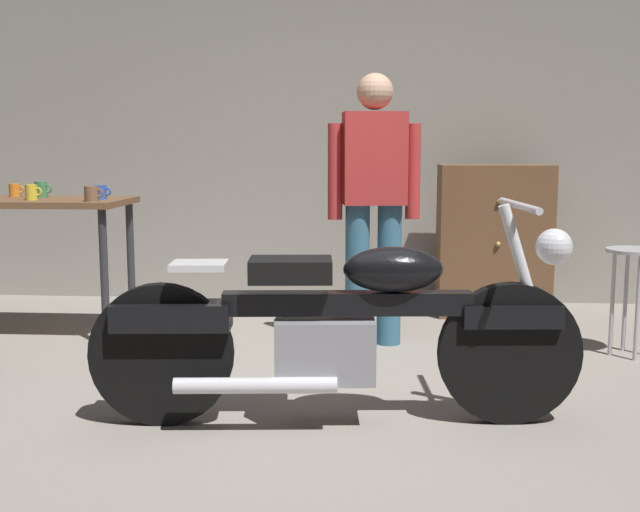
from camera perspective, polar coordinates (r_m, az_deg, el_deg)
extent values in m
plane|color=gray|center=(3.64, -1.66, -11.77)|extent=(12.00, 12.00, 0.00)
cube|color=gray|center=(6.22, 0.89, 11.02)|extent=(8.00, 0.12, 3.10)
cube|color=brown|center=(5.32, -20.85, 3.75)|extent=(1.30, 0.64, 0.04)
cylinder|color=#2D2D33|center=(4.91, -15.59, -1.64)|extent=(0.05, 0.05, 0.86)
cylinder|color=#2D2D33|center=(5.39, -13.74, -0.71)|extent=(0.05, 0.05, 0.86)
cylinder|color=black|center=(3.58, 13.77, -6.97)|extent=(0.64, 0.12, 0.64)
cylinder|color=black|center=(3.53, -11.58, -7.12)|extent=(0.64, 0.12, 0.64)
cube|color=black|center=(3.54, 13.87, -4.22)|extent=(0.45, 0.18, 0.10)
cube|color=black|center=(3.48, -10.86, -4.34)|extent=(0.53, 0.22, 0.12)
cube|color=gray|center=(3.46, 0.36, -6.90)|extent=(0.46, 0.28, 0.28)
cube|color=black|center=(3.42, 2.04, -3.49)|extent=(1.10, 0.19, 0.10)
ellipsoid|color=black|center=(3.41, 5.41, -1.00)|extent=(0.46, 0.26, 0.20)
cube|color=black|center=(3.39, -2.17, -1.02)|extent=(0.38, 0.27, 0.10)
cube|color=silver|center=(3.42, -8.89, -0.69)|extent=(0.26, 0.22, 0.03)
cylinder|color=silver|center=(3.53, 14.90, -1.75)|extent=(0.27, 0.07, 0.68)
cylinder|color=silver|center=(3.48, 14.46, 3.61)|extent=(0.08, 0.60, 0.03)
sphere|color=silver|center=(3.54, 16.86, 0.66)|extent=(0.16, 0.16, 0.16)
cylinder|color=silver|center=(3.37, -4.77, -9.48)|extent=(0.70, 0.13, 0.07)
cylinder|color=#386A86|center=(4.84, 5.11, -1.38)|extent=(0.15, 0.15, 0.88)
cylinder|color=#386A86|center=(4.81, 2.76, -1.41)|extent=(0.15, 0.15, 0.88)
cube|color=#BF3333|center=(4.76, 4.03, 7.18)|extent=(0.41, 0.27, 0.56)
cylinder|color=#BF3333|center=(4.80, 6.87, 6.20)|extent=(0.09, 0.09, 0.58)
cylinder|color=#BF3333|center=(4.73, 1.12, 6.23)|extent=(0.09, 0.09, 0.58)
sphere|color=tan|center=(4.77, 4.07, 11.99)|extent=(0.22, 0.22, 0.22)
cylinder|color=#B2B2B7|center=(4.88, 22.15, 0.38)|extent=(0.32, 0.32, 0.02)
cylinder|color=#B2B2B7|center=(5.03, 21.57, -3.06)|extent=(0.02, 0.02, 0.62)
cylinder|color=#B2B2B7|center=(4.90, 20.72, -3.32)|extent=(0.02, 0.02, 0.62)
cylinder|color=#B2B2B7|center=(4.83, 22.34, -3.57)|extent=(0.02, 0.02, 0.62)
cube|color=brown|center=(5.81, 12.63, 1.15)|extent=(0.80, 0.44, 1.10)
sphere|color=tan|center=(5.56, 13.08, 3.93)|extent=(0.04, 0.04, 0.04)
sphere|color=tan|center=(5.59, 12.98, 0.86)|extent=(0.04, 0.04, 0.04)
sphere|color=tan|center=(5.63, 12.88, -2.17)|extent=(0.04, 0.04, 0.04)
cylinder|color=brown|center=(4.93, -16.49, 4.42)|extent=(0.08, 0.08, 0.09)
torus|color=brown|center=(4.91, -15.97, 4.48)|extent=(0.05, 0.01, 0.05)
cylinder|color=#3D7F4C|center=(5.39, -19.85, 4.62)|extent=(0.08, 0.08, 0.10)
torus|color=#3D7F4C|center=(5.37, -19.42, 4.69)|extent=(0.06, 0.01, 0.06)
cylinder|color=yellow|center=(5.17, -20.49, 4.41)|extent=(0.07, 0.07, 0.10)
torus|color=yellow|center=(5.15, -20.07, 4.48)|extent=(0.05, 0.01, 0.05)
cylinder|color=#2D51AD|center=(5.11, -15.91, 4.54)|extent=(0.09, 0.09, 0.09)
torus|color=#2D51AD|center=(5.09, -15.39, 4.60)|extent=(0.05, 0.01, 0.05)
cylinder|color=orange|center=(5.54, -21.56, 4.53)|extent=(0.07, 0.07, 0.09)
torus|color=orange|center=(5.52, -21.17, 4.58)|extent=(0.05, 0.01, 0.05)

